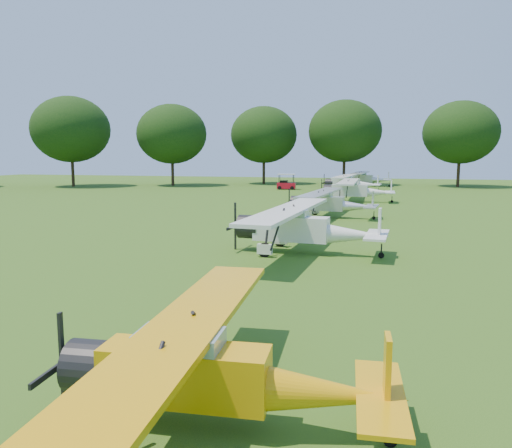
# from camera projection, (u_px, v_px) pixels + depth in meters

# --- Properties ---
(ground) EXTENTS (160.00, 160.00, 0.00)m
(ground) POSITION_uv_depth(u_px,v_px,m) (286.00, 260.00, 21.92)
(ground) COLOR #214812
(ground) RESTS_ON ground
(tree_belt) EXTENTS (137.36, 130.27, 14.52)m
(tree_belt) POSITION_uv_depth(u_px,v_px,m) (375.00, 69.00, 20.08)
(tree_belt) COLOR #312313
(tree_belt) RESTS_ON ground
(aircraft_2) EXTENTS (5.95, 9.47, 1.86)m
(aircraft_2) POSITION_uv_depth(u_px,v_px,m) (211.00, 367.00, 8.27)
(aircraft_2) COLOR #E3A009
(aircraft_2) RESTS_ON ground
(aircraft_3) EXTENTS (7.32, 11.66, 2.30)m
(aircraft_3) POSITION_uv_depth(u_px,v_px,m) (302.00, 225.00, 23.19)
(aircraft_3) COLOR white
(aircraft_3) RESTS_ON ground
(aircraft_4) EXTENTS (6.62, 10.55, 2.07)m
(aircraft_4) POSITION_uv_depth(u_px,v_px,m) (329.00, 201.00, 36.48)
(aircraft_4) COLOR silver
(aircraft_4) RESTS_ON ground
(aircraft_5) EXTENTS (7.15, 11.35, 2.25)m
(aircraft_5) POSITION_uv_depth(u_px,v_px,m) (355.00, 189.00, 48.75)
(aircraft_5) COLOR white
(aircraft_5) RESTS_ON ground
(aircraft_6) EXTENTS (7.06, 11.26, 2.21)m
(aircraft_6) POSITION_uv_depth(u_px,v_px,m) (350.00, 182.00, 61.49)
(aircraft_6) COLOR white
(aircraft_6) RESTS_ON ground
(aircraft_7) EXTENTS (7.13, 11.36, 2.23)m
(aircraft_7) POSITION_uv_depth(u_px,v_px,m) (365.00, 177.00, 73.20)
(aircraft_7) COLOR silver
(aircraft_7) RESTS_ON ground
(golf_cart) EXTENTS (2.54, 1.71, 2.05)m
(golf_cart) POSITION_uv_depth(u_px,v_px,m) (286.00, 184.00, 66.58)
(golf_cart) COLOR red
(golf_cart) RESTS_ON ground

